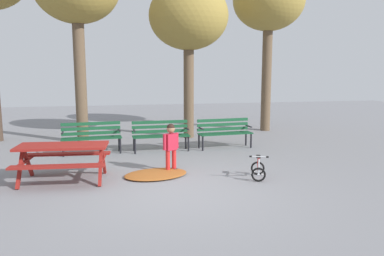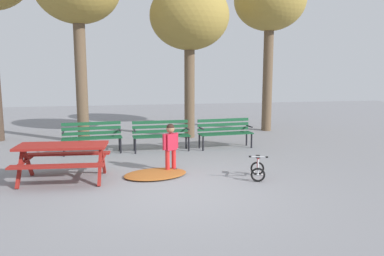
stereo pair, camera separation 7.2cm
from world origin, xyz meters
name	(u,v)px [view 1 (the left image)]	position (x,y,z in m)	size (l,w,h in m)	color
ground	(174,190)	(0.00, 0.00, 0.00)	(36.00, 36.00, 0.00)	gray
picnic_table	(63,153)	(-2.15, 1.09, 0.59)	(1.91, 1.49, 0.79)	maroon
park_bench_far_left	(92,135)	(-1.71, 3.70, 0.51)	(1.63, 0.58, 0.85)	#144728
park_bench_left	(161,133)	(0.19, 3.63, 0.51)	(1.61, 0.49, 0.85)	#144728
park_bench_right	(224,131)	(2.09, 3.68, 0.51)	(1.63, 0.58, 0.85)	#144728
child_standing	(171,144)	(0.14, 1.35, 0.65)	(0.38, 0.27, 1.10)	red
kids_bicycle	(258,169)	(1.88, 0.46, 0.20)	(0.51, 0.63, 0.54)	black
leaf_pile	(156,174)	(-0.23, 1.09, 0.04)	(1.39, 0.98, 0.07)	#9E5623
tree_center	(189,18)	(1.40, 5.59, 3.96)	(2.60, 2.60, 5.12)	brown
tree_right	(269,3)	(4.54, 6.46, 4.69)	(2.60, 2.60, 5.88)	brown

